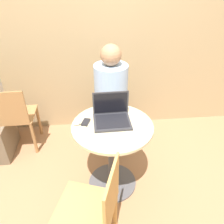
# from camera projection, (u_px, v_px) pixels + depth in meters

# --- Properties ---
(ground_plane) EXTENTS (12.00, 12.00, 0.00)m
(ground_plane) POSITION_uv_depth(u_px,v_px,m) (112.00, 183.00, 2.25)
(ground_plane) COLOR #9E704C
(back_wall) EXTENTS (7.00, 0.05, 2.60)m
(back_wall) POSITION_uv_depth(u_px,v_px,m) (103.00, 27.00, 2.46)
(back_wall) COLOR tan
(back_wall) RESTS_ON ground_plane
(round_table) EXTENTS (0.70, 0.70, 0.74)m
(round_table) POSITION_uv_depth(u_px,v_px,m) (112.00, 147.00, 1.98)
(round_table) COLOR #4C4C51
(round_table) RESTS_ON ground_plane
(laptop) EXTENTS (0.32, 0.27, 0.23)m
(laptop) POSITION_uv_depth(u_px,v_px,m) (112.00, 116.00, 1.88)
(laptop) COLOR #2D2D33
(laptop) RESTS_ON round_table
(cell_phone) EXTENTS (0.08, 0.11, 0.02)m
(cell_phone) POSITION_uv_depth(u_px,v_px,m) (86.00, 122.00, 1.87)
(cell_phone) COLOR black
(cell_phone) RESTS_ON round_table
(computer_mouse) EXTENTS (0.06, 0.04, 0.04)m
(computer_mouse) POSITION_uv_depth(u_px,v_px,m) (77.00, 123.00, 1.84)
(computer_mouse) COLOR #B2B2B7
(computer_mouse) RESTS_ON round_table
(chair_empty) EXTENTS (0.51, 0.51, 0.86)m
(chair_empty) POSITION_uv_depth(u_px,v_px,m) (94.00, 211.00, 1.50)
(chair_empty) COLOR tan
(chair_empty) RESTS_ON ground_plane
(person_seated) EXTENTS (0.39, 0.57, 1.25)m
(person_seated) POSITION_uv_depth(u_px,v_px,m) (111.00, 105.00, 2.54)
(person_seated) COLOR brown
(person_seated) RESTS_ON ground_plane
(chair_background) EXTENTS (0.41, 0.41, 0.83)m
(chair_background) POSITION_uv_depth(u_px,v_px,m) (16.00, 118.00, 2.47)
(chair_background) COLOR #9E7042
(chair_background) RESTS_ON ground_plane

